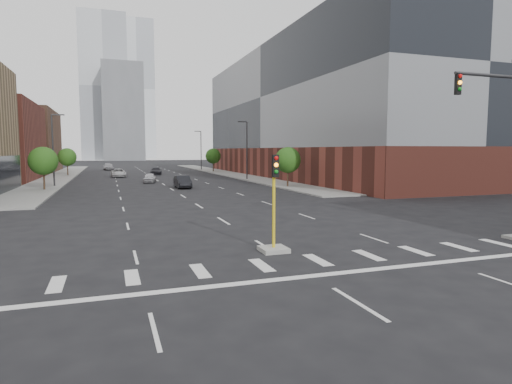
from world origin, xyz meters
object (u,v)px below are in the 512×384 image
car_distant (108,166)px  car_deep_right (156,171)px  car_near_left (150,178)px  car_far_left (118,173)px  median_traffic_signal (274,231)px  car_mid_right (183,182)px

car_distant → car_deep_right: bearing=-74.0°
car_near_left → car_far_left: bearing=114.4°
median_traffic_signal → car_mid_right: size_ratio=0.94×
car_far_left → car_deep_right: size_ratio=1.07×
car_near_left → car_deep_right: size_ratio=0.84×
median_traffic_signal → car_far_left: (-5.44, 59.58, -0.26)m
car_far_left → car_deep_right: car_far_left is taller
median_traffic_signal → car_far_left: median_traffic_signal is taller
car_near_left → car_mid_right: car_mid_right is taller
median_traffic_signal → car_deep_right: 65.00m
car_mid_right → car_distant: (-8.58, 53.35, 0.09)m
car_near_left → car_mid_right: bearing=-64.3°
car_far_left → car_mid_right: bearing=-76.1°
car_near_left → car_deep_right: bearing=91.1°
car_mid_right → car_near_left: bearing=106.3°
car_mid_right → car_deep_right: car_mid_right is taller
car_mid_right → car_deep_right: 30.56m
car_far_left → car_distant: bearing=91.8°
car_mid_right → car_distant: 54.04m
car_near_left → median_traffic_signal: bearing=-78.6°
median_traffic_signal → car_distant: bearing=94.6°
car_deep_right → car_far_left: bearing=-133.8°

